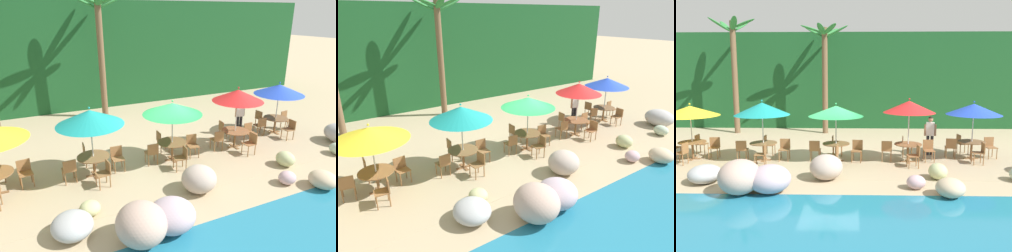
{
  "view_description": "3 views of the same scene",
  "coord_description": "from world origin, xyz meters",
  "views": [
    {
      "loc": [
        -4.46,
        -9.85,
        5.32
      ],
      "look_at": [
        0.49,
        0.59,
        1.09
      ],
      "focal_mm": 33.14,
      "sensor_mm": 36.0,
      "label": 1
    },
    {
      "loc": [
        -7.03,
        -9.18,
        5.38
      ],
      "look_at": [
        -0.32,
        0.48,
        0.97
      ],
      "focal_mm": 31.97,
      "sensor_mm": 36.0,
      "label": 2
    },
    {
      "loc": [
        0.97,
        -13.54,
        3.62
      ],
      "look_at": [
        0.6,
        0.38,
        1.36
      ],
      "focal_mm": 36.19,
      "sensor_mm": 36.0,
      "label": 3
    }
  ],
  "objects": [
    {
      "name": "umbrella_yellow",
      "position": [
        -5.66,
        -0.03,
        2.02
      ],
      "size": [
        2.34,
        2.34,
        2.34
      ],
      "color": "silver",
      "rests_on": "ground"
    },
    {
      "name": "chair_blue_left",
      "position": [
        5.06,
        0.35,
        0.51
      ],
      "size": [
        0.47,
        0.48,
        0.87
      ],
      "color": "olive",
      "rests_on": "ground"
    },
    {
      "name": "umbrella_red",
      "position": [
        3.19,
        -0.22,
        2.23
      ],
      "size": [
        2.05,
        2.05,
        2.58
      ],
      "color": "silver",
      "rests_on": "ground"
    },
    {
      "name": "chair_yellow_seaward",
      "position": [
        -4.83,
        0.18,
        0.51
      ],
      "size": [
        0.48,
        0.48,
        0.87
      ],
      "color": "olive",
      "rests_on": "ground"
    },
    {
      "name": "waiter_in_white",
      "position": [
        4.33,
        0.97,
        0.99
      ],
      "size": [
        0.52,
        0.29,
        1.7
      ],
      "color": "#232328",
      "rests_on": "ground"
    },
    {
      "name": "umbrella_teal",
      "position": [
        -2.67,
        -0.14,
        2.13
      ],
      "size": [
        2.23,
        2.23,
        2.49
      ],
      "color": "silver",
      "rests_on": "ground"
    },
    {
      "name": "chair_red_left",
      "position": [
        2.34,
        -0.23,
        0.51
      ],
      "size": [
        0.46,
        0.47,
        0.87
      ],
      "color": "olive",
      "rests_on": "ground"
    },
    {
      "name": "chair_teal_inland",
      "position": [
        -2.72,
        0.71,
        0.51
      ],
      "size": [
        0.45,
        0.44,
        0.87
      ],
      "color": "olive",
      "rests_on": "ground"
    },
    {
      "name": "dining_table_red",
      "position": [
        3.19,
        -0.22,
        0.61
      ],
      "size": [
        1.1,
        1.1,
        0.74
      ],
      "color": "brown",
      "rests_on": "ground"
    },
    {
      "name": "chair_red_seaward",
      "position": [
        4.04,
        -0.11,
        0.51
      ],
      "size": [
        0.43,
        0.44,
        0.87
      ],
      "color": "olive",
      "rests_on": "ground"
    },
    {
      "name": "foliage_backdrop",
      "position": [
        0.0,
        9.0,
        3.0
      ],
      "size": [
        28.0,
        2.4,
        6.0
      ],
      "color": "#194C23",
      "rests_on": "ground"
    },
    {
      "name": "chair_red_right",
      "position": [
        3.34,
        -1.06,
        0.51
      ],
      "size": [
        0.45,
        0.45,
        0.87
      ],
      "color": "olive",
      "rests_on": "ground"
    },
    {
      "name": "chair_green_left",
      "position": [
        -0.55,
        -0.25,
        0.51
      ],
      "size": [
        0.43,
        0.44,
        0.87
      ],
      "color": "olive",
      "rests_on": "ground"
    },
    {
      "name": "chair_green_inland",
      "position": [
        0.22,
        0.67,
        0.51
      ],
      "size": [
        0.44,
        0.43,
        0.87
      ],
      "color": "olive",
      "rests_on": "ground"
    },
    {
      "name": "chair_green_seaward",
      "position": [
        1.15,
        -0.22,
        0.51
      ],
      "size": [
        0.48,
        0.48,
        0.87
      ],
      "color": "olive",
      "rests_on": "ground"
    },
    {
      "name": "dining_table_teal",
      "position": [
        -2.67,
        -0.14,
        0.61
      ],
      "size": [
        1.1,
        1.1,
        0.74
      ],
      "color": "brown",
      "rests_on": "ground"
    },
    {
      "name": "chair_yellow_inland",
      "position": [
        -5.74,
        0.82,
        0.51
      ],
      "size": [
        0.44,
        0.43,
        0.87
      ],
      "color": "olive",
      "rests_on": "ground"
    },
    {
      "name": "chair_blue_right",
      "position": [
        5.95,
        -0.53,
        0.51
      ],
      "size": [
        0.45,
        0.44,
        0.87
      ],
      "color": "olive",
      "rests_on": "ground"
    },
    {
      "name": "rock_seawall",
      "position": [
        0.78,
        -3.11,
        0.41
      ],
      "size": [
        12.66,
        3.56,
        1.04
      ],
      "color": "#ACC1A5",
      "rests_on": "ground"
    },
    {
      "name": "umbrella_green",
      "position": [
        0.3,
        -0.19,
        2.05
      ],
      "size": [
        2.21,
        2.21,
        2.38
      ],
      "color": "silver",
      "rests_on": "ground"
    },
    {
      "name": "dining_table_green",
      "position": [
        0.3,
        -0.19,
        0.61
      ],
      "size": [
        1.1,
        1.1,
        0.74
      ],
      "color": "brown",
      "rests_on": "ground"
    },
    {
      "name": "terrace_deck",
      "position": [
        0.0,
        0.0,
        0.0
      ],
      "size": [
        18.0,
        5.2,
        0.01
      ],
      "color": "tan",
      "rests_on": "ground"
    },
    {
      "name": "umbrella_blue",
      "position": [
        5.91,
        0.33,
        2.08
      ],
      "size": [
        2.22,
        2.22,
        2.42
      ],
      "color": "silver",
      "rests_on": "ground"
    },
    {
      "name": "chair_green_right",
      "position": [
        0.28,
        -1.04,
        0.51
      ],
      "size": [
        0.48,
        0.47,
        0.87
      ],
      "color": "olive",
      "rests_on": "ground"
    },
    {
      "name": "chair_teal_left",
      "position": [
        -3.51,
        -0.31,
        0.51
      ],
      "size": [
        0.46,
        0.46,
        0.87
      ],
      "color": "olive",
      "rests_on": "ground"
    },
    {
      "name": "dining_table_blue",
      "position": [
        5.91,
        0.33,
        0.61
      ],
      "size": [
        1.1,
        1.1,
        0.74
      ],
      "color": "brown",
      "rests_on": "ground"
    },
    {
      "name": "chair_teal_right",
      "position": [
        -2.49,
        -0.98,
        0.51
      ],
      "size": [
        0.47,
        0.46,
        0.87
      ],
      "color": "olive",
      "rests_on": "ground"
    },
    {
      "name": "dining_table_yellow",
      "position": [
        -5.66,
        -0.03,
        0.61
      ],
      "size": [
        1.1,
        1.1,
        0.74
      ],
      "color": "brown",
      "rests_on": "ground"
    },
    {
      "name": "chair_yellow_left",
      "position": [
        -6.52,
        -0.0,
        0.51
      ],
      "size": [
        0.47,
        0.48,
        0.87
      ],
      "color": "olive",
      "rests_on": "ground"
    },
    {
      "name": "palm_tree_second",
      "position": [
        -0.66,
        6.15,
        4.19
      ],
      "size": [
        2.73,
        2.79,
        6.2
      ],
      "color": "brown",
      "rests_on": "ground"
    },
    {
      "name": "chair_teal_seaward",
      "position": [
        -1.82,
        -0.06,
        0.51
      ],
      "size": [
        0.42,
        0.43,
        0.87
      ],
      "color": "olive",
      "rests_on": "ground"
    },
    {
      "name": "chair_blue_inland",
      "position": [
        5.73,
        1.16,
        0.51
      ],
      "size": [
        0.47,
        0.46,
        0.87
      ],
      "color": "olive",
      "rests_on": "ground"
    },
    {
      "name": "chair_blue_seaward",
      "position": [
        6.74,
        0.52,
        0.51
      ],
      "size": [
        0.47,
        0.48,
        0.87
      ],
      "color": "olive",
      "rests_on": "ground"
    },
    {
      "name": "chair_yellow_right",
      "position": [
        -5.65,
        -0.88,
        0.51
      ],
      "size": [
        0.46,
        0.46,
        0.87
      ],
      "color": "olive",
      "rests_on": "ground"
    },
    {
      "name": "chair_red_inland",
      "position": [
        3.21,
        0.64,
        0.51
      ],
      "size": [
        0.48,
        0.47,
        0.87
      ],
      "color": "olive",
      "rests_on": "ground"
    },
    {
      "name": "ground_plane",
      "position": [
        0.0,
        0.0,
        0.0
      ],
      "size": [
        120.0,
        120.0,
        0.0
      ],
      "primitive_type": "plane",
      "color": "tan"
    }
  ]
}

